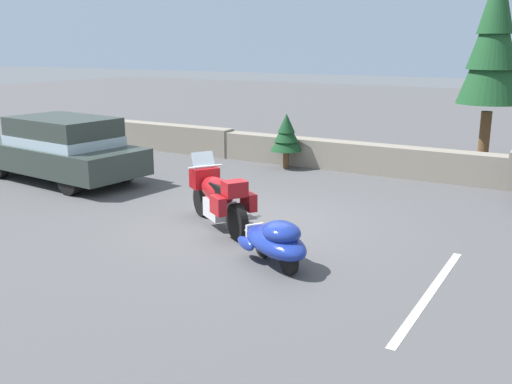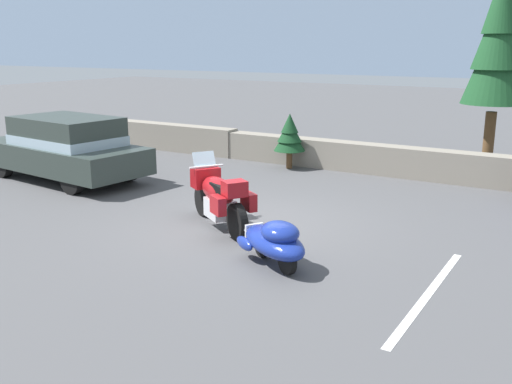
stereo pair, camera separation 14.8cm
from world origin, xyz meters
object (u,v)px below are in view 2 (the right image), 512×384
car_shaped_trailer (275,241)px  suv_at_left_edge (65,147)px  touring_motorcycle (219,195)px  pine_tree_tall (499,41)px

car_shaped_trailer → suv_at_left_edge: size_ratio=0.41×
car_shaped_trailer → suv_at_left_edge: bearing=162.1°
touring_motorcycle → suv_at_left_edge: size_ratio=0.41×
touring_motorcycle → car_shaped_trailer: (1.89, -1.20, -0.21)m
car_shaped_trailer → pine_tree_tall: pine_tree_tall is taller
car_shaped_trailer → pine_tree_tall: 10.02m
suv_at_left_edge → pine_tree_tall: bearing=37.8°
car_shaped_trailer → pine_tree_tall: size_ratio=0.37×
car_shaped_trailer → touring_motorcycle: bearing=147.6°
touring_motorcycle → car_shaped_trailer: size_ratio=0.99×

